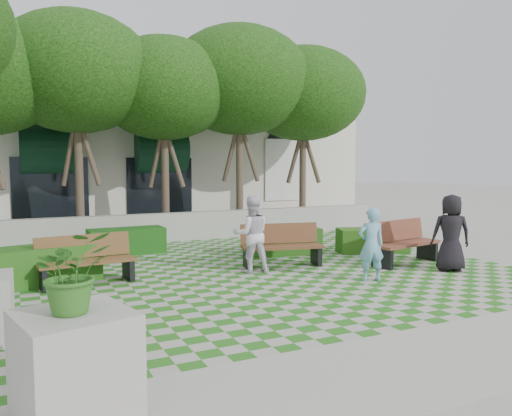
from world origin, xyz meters
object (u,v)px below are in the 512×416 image
hedge_midright (282,241)px  person_dark (451,233)px  hedge_midleft (127,241)px  person_white (251,234)px  person_blue (371,244)px  bench_east (403,243)px  hedge_east (372,240)px  hedge_west (42,265)px  bench_mid (281,246)px  planter_front (74,341)px  bench_west (86,261)px

hedge_midright → person_dark: bearing=-55.4°
hedge_midleft → person_white: (2.08, -3.57, 0.52)m
person_blue → person_white: 2.65m
bench_east → hedge_east: size_ratio=1.11×
bench_east → hedge_midleft: bearing=132.4°
hedge_midleft → hedge_west: hedge_west is taller
bench_mid → person_blue: (0.94, -2.17, 0.28)m
hedge_midright → person_white: person_white is taller
planter_front → person_white: (4.32, 5.08, 0.14)m
hedge_midright → planter_front: (-6.03, -6.73, 0.38)m
hedge_east → hedge_midright: size_ratio=0.94×
person_dark → person_white: bearing=6.0°
hedge_midleft → person_dark: size_ratio=1.14×
planter_front → person_blue: bearing=27.4°
bench_east → bench_mid: (-2.85, 1.04, -0.02)m
bench_east → person_dark: 1.26m
person_white → hedge_midright: bearing=-123.6°
bench_mid → hedge_midright: size_ratio=0.99×
person_blue → hedge_east: bearing=-113.2°
bench_west → person_white: 3.57m
person_dark → person_white: (-4.15, 1.89, -0.01)m
planter_front → person_dark: planter_front is taller
person_blue → hedge_midleft: bearing=-37.5°
bench_west → bench_mid: bearing=-8.4°
bench_east → hedge_midleft: 7.28m
bench_mid → planter_front: planter_front is taller
bench_west → hedge_east: (7.64, 0.40, -0.15)m
bench_mid → bench_west: bearing=-169.5°
hedge_west → person_dark: (8.49, -2.74, 0.49)m
hedge_midright → person_dark: person_dark is taller
bench_east → hedge_east: bench_east is taller
bench_west → hedge_west: bench_west is taller
hedge_east → planter_front: planter_front is taller
hedge_east → person_dark: size_ratio=1.08×
person_white → person_dark: bearing=167.9°
bench_east → person_blue: 2.24m
bench_mid → person_white: size_ratio=1.16×
bench_east → person_dark: person_dark is taller
hedge_west → person_blue: (6.22, -2.73, 0.38)m
bench_west → hedge_midright: bench_west is taller
hedge_east → person_white: person_white is taller
person_white → bench_mid: bearing=-150.2°
bench_mid → hedge_midleft: size_ratio=1.00×
hedge_east → person_white: bearing=-168.6°
bench_west → hedge_west: (-0.82, 0.43, -0.09)m
hedge_midright → person_dark: size_ratio=1.15×
hedge_east → hedge_west: (-8.46, 0.03, 0.06)m
person_dark → planter_front: bearing=51.1°
bench_east → bench_west: (-7.31, 1.17, -0.03)m
bench_east → bench_west: bench_east is taller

